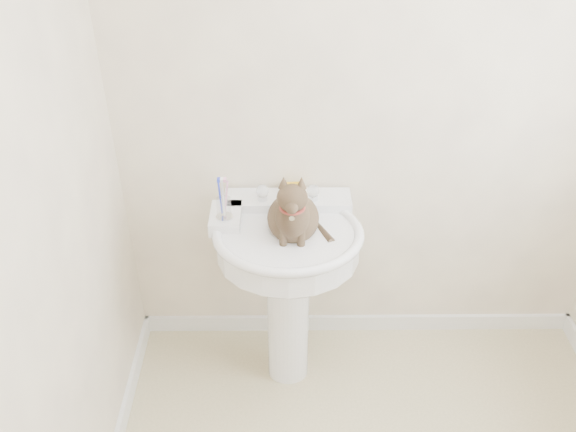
{
  "coord_description": "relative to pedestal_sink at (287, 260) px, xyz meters",
  "views": [
    {
      "loc": [
        -0.38,
        -1.21,
        2.29
      ],
      "look_at": [
        -0.36,
        0.8,
        0.92
      ],
      "focal_mm": 38.0,
      "sensor_mm": 36.0,
      "label": 1
    }
  ],
  "objects": [
    {
      "name": "faucet",
      "position": [
        0.0,
        0.16,
        0.23
      ],
      "size": [
        0.28,
        0.12,
        0.14
      ],
      "color": "silver",
      "rests_on": "pedestal_sink"
    },
    {
      "name": "baseboard_back",
      "position": [
        0.37,
        0.28,
        -0.64
      ],
      "size": [
        2.2,
        0.02,
        0.09
      ],
      "primitive_type": "cube",
      "color": "white",
      "rests_on": "floor"
    },
    {
      "name": "wall_left",
      "position": [
        -0.73,
        -0.81,
        0.56
      ],
      "size": [
        0.0,
        2.2,
        2.5
      ],
      "primitive_type": null,
      "color": "#F5E5C4",
      "rests_on": "ground"
    },
    {
      "name": "cat",
      "position": [
        0.02,
        -0.02,
        0.23
      ],
      "size": [
        0.23,
        0.29,
        0.42
      ],
      "rotation": [
        0.0,
        0.0,
        -0.05
      ],
      "color": "#4C3B28",
      "rests_on": "pedestal_sink"
    },
    {
      "name": "soap_bar",
      "position": [
        0.02,
        0.25,
        0.2
      ],
      "size": [
        0.09,
        0.06,
        0.03
      ],
      "primitive_type": "cube",
      "rotation": [
        0.0,
        0.0,
        0.08
      ],
      "color": "gold",
      "rests_on": "pedestal_sink"
    },
    {
      "name": "wall_back",
      "position": [
        0.37,
        0.29,
        0.56
      ],
      "size": [
        2.2,
        0.0,
        2.5
      ],
      "primitive_type": null,
      "color": "#F5E5C4",
      "rests_on": "ground"
    },
    {
      "name": "pedestal_sink",
      "position": [
        0.0,
        0.0,
        0.0
      ],
      "size": [
        0.64,
        0.62,
        0.87
      ],
      "color": "white",
      "rests_on": "floor"
    },
    {
      "name": "toothbrush_cup",
      "position": [
        -0.26,
        0.04,
        0.24
      ],
      "size": [
        0.07,
        0.07,
        0.18
      ],
      "rotation": [
        0.0,
        0.0,
        -0.18
      ],
      "color": "silver",
      "rests_on": "pedestal_sink"
    }
  ]
}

